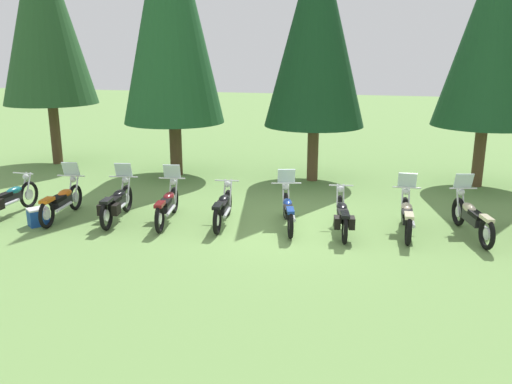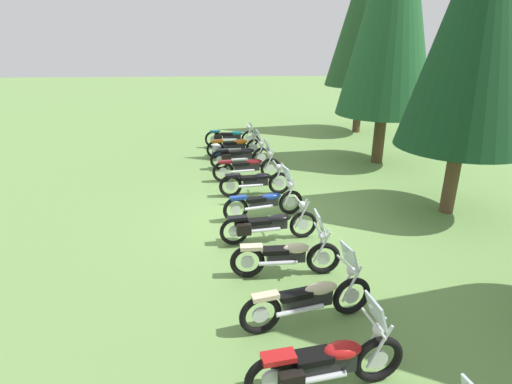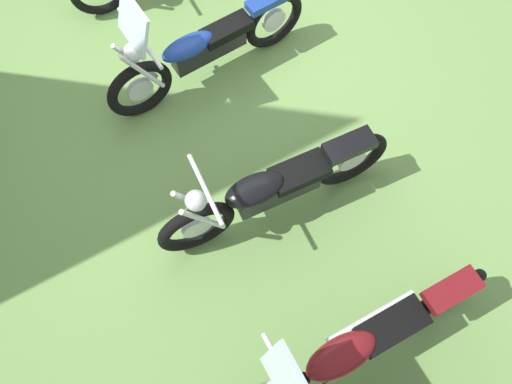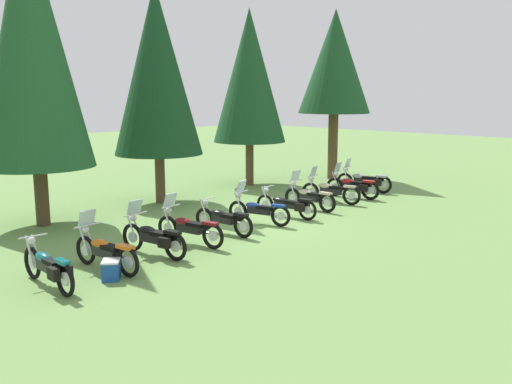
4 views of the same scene
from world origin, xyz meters
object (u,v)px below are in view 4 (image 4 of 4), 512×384
object	(u,v)px
motorcycle_6	(287,205)
motorcycle_9	(353,186)
motorcycle_8	(330,191)
motorcycle_7	(309,197)
pine_tree_4	(335,63)
pine_tree_3	(249,76)
picnic_cooler	(111,270)
motorcycle_1	(105,250)
motorcycle_4	(223,219)
motorcycle_2	(154,237)
motorcycle_0	(49,267)
pine_tree_2	(157,70)
motorcycle_5	(258,210)
motorcycle_3	(189,227)
pine_tree_1	(31,40)
motorcycle_10	(364,180)

from	to	relation	value
motorcycle_6	motorcycle_9	world-z (taller)	motorcycle_9
motorcycle_8	motorcycle_7	bearing A→B (deg)	82.68
pine_tree_4	pine_tree_3	bearing A→B (deg)	159.11
picnic_cooler	motorcycle_6	bearing A→B (deg)	9.94
motorcycle_1	motorcycle_4	xyz separation A→B (m)	(4.19, 0.54, -0.04)
motorcycle_2	pine_tree_4	bearing A→B (deg)	-80.48
motorcycle_0	pine_tree_2	distance (m)	10.28
motorcycle_7	picnic_cooler	size ratio (longest dim) A/B	3.72
motorcycle_8	pine_tree_3	size ratio (longest dim) A/B	0.30
picnic_cooler	pine_tree_2	bearing A→B (deg)	46.83
motorcycle_0	motorcycle_5	world-z (taller)	motorcycle_5
motorcycle_4	motorcycle_9	size ratio (longest dim) A/B	0.97
motorcycle_0	motorcycle_1	xyz separation A→B (m)	(1.46, 0.21, 0.01)
picnic_cooler	motorcycle_9	bearing A→B (deg)	8.26
motorcycle_0	pine_tree_4	xyz separation A→B (m)	(16.47, 4.83, 4.99)
motorcycle_0	motorcycle_5	xyz separation A→B (m)	(7.28, 0.90, -0.02)
motorcycle_3	motorcycle_7	bearing A→B (deg)	-94.91
motorcycle_9	picnic_cooler	world-z (taller)	motorcycle_9
pine_tree_2	motorcycle_6	bearing A→B (deg)	-74.05
motorcycle_0	motorcycle_9	xyz separation A→B (m)	(12.99, 1.25, 0.02)
motorcycle_2	pine_tree_2	distance (m)	8.25
pine_tree_2	pine_tree_4	xyz separation A→B (m)	(9.30, -1.07, 0.57)
motorcycle_6	picnic_cooler	world-z (taller)	motorcycle_6
pine_tree_1	pine_tree_2	distance (m)	4.79
motorcycle_2	picnic_cooler	distance (m)	1.94
motorcycle_5	motorcycle_8	distance (m)	4.31
motorcycle_10	motorcycle_7	bearing A→B (deg)	84.46
motorcycle_2	motorcycle_7	xyz separation A→B (m)	(7.16, 0.76, -0.03)
motorcycle_2	motorcycle_5	size ratio (longest dim) A/B	1.04
motorcycle_0	motorcycle_9	world-z (taller)	motorcycle_9
motorcycle_0	pine_tree_4	bearing A→B (deg)	-72.87
motorcycle_2	motorcycle_7	bearing A→B (deg)	-92.70
motorcycle_6	motorcycle_8	distance (m)	2.99
motorcycle_0	pine_tree_1	distance (m)	7.96
motorcycle_2	motorcycle_3	size ratio (longest dim) A/B	0.98
motorcycle_3	pine_tree_4	world-z (taller)	pine_tree_4
motorcycle_1	motorcycle_4	size ratio (longest dim) A/B	1.04
motorcycle_1	motorcycle_3	bearing A→B (deg)	-89.29
pine_tree_3	motorcycle_2	bearing A→B (deg)	-147.50
motorcycle_0	motorcycle_1	size ratio (longest dim) A/B	1.02
motorcycle_6	motorcycle_7	distance (m)	1.51
motorcycle_2	pine_tree_2	xyz separation A→B (m)	(4.23, 5.54, 4.40)
motorcycle_7	motorcycle_10	size ratio (longest dim) A/B	0.94
pine_tree_2	motorcycle_8	bearing A→B (deg)	-46.24
motorcycle_8	motorcycle_10	xyz separation A→B (m)	(2.93, 0.41, 0.01)
motorcycle_2	pine_tree_3	distance (m)	12.02
motorcycle_4	motorcycle_7	size ratio (longest dim) A/B	0.98
motorcycle_4	motorcycle_8	bearing A→B (deg)	-91.57
motorcycle_6	picnic_cooler	bearing A→B (deg)	90.80
pine_tree_2	motorcycle_9	bearing A→B (deg)	-38.60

